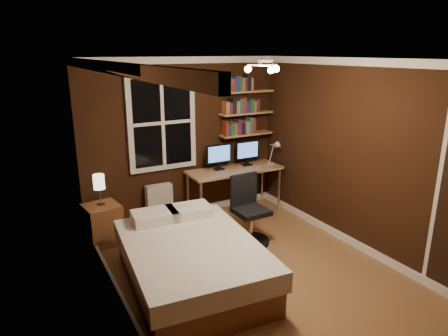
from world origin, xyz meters
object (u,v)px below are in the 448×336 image
nightstand (103,224)px  office_chair (249,218)px  bedside_lamp (100,190)px  monitor_left (219,157)px  bed (191,262)px  desk (234,172)px  monitor_right (247,153)px  radiator (159,203)px  desk_lamp (274,152)px

nightstand → office_chair: office_chair is taller
bedside_lamp → monitor_left: monitor_left is taller
bed → monitor_left: 2.23m
desk → monitor_right: monitor_right is taller
bed → office_chair: bearing=32.3°
bed → monitor_left: size_ratio=4.80×
bed → desk: desk is taller
desk → monitor_left: 0.37m
bed → nightstand: bed is taller
bedside_lamp → bed: bearing=-66.9°
bedside_lamp → desk: (2.16, 0.10, -0.10)m
monitor_right → office_chair: bearing=-120.5°
nightstand → radiator: (0.94, 0.31, 0.02)m
monitor_right → office_chair: 1.43m
bed → bedside_lamp: bedside_lamp is taller
desk → office_chair: 1.15m
bed → office_chair: size_ratio=2.15×
bedside_lamp → desk_lamp: (2.85, -0.03, 0.19)m
monitor_left → monitor_right: bearing=0.0°
desk_lamp → office_chair: desk_lamp is taller
monitor_right → desk: bearing=-164.8°
desk → desk_lamp: desk_lamp is taller
nightstand → bedside_lamp: bedside_lamp is taller
monitor_left → monitor_right: same height
desk → monitor_left: bearing=162.3°
monitor_right → nightstand: bearing=-175.8°
office_chair → monitor_right: bearing=58.3°
desk_lamp → bedside_lamp: bearing=179.3°
monitor_left → monitor_right: 0.53m
monitor_left → office_chair: monitor_left is taller
nightstand → desk: bearing=-5.3°
desk → office_chair: bearing=-109.6°
radiator → bedside_lamp: bearing=-161.9°
radiator → office_chair: 1.51m
bed → nightstand: (-0.65, 1.52, -0.00)m
nightstand → monitor_right: size_ratio=1.31×
monitor_right → desk_lamp: bearing=-28.8°
monitor_left → nightstand: bearing=-174.6°
radiator → desk: 1.30m
radiator → desk_lamp: size_ratio=1.38×
nightstand → monitor_right: 2.55m
bed → monitor_left: (1.27, 1.71, 0.67)m
bed → radiator: size_ratio=3.40×
desk → office_chair: (-0.37, -1.04, -0.32)m
bedside_lamp → monitor_left: size_ratio=1.01×
desk_lamp → radiator: bearing=169.9°
monitor_right → office_chair: (-0.66, -1.12, -0.59)m
monitor_left → bed: bearing=-126.6°
bedside_lamp → office_chair: bearing=-27.7°
monitor_left → office_chair: (-0.13, -1.12, -0.59)m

